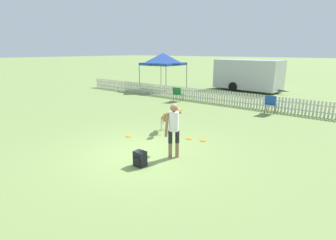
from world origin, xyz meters
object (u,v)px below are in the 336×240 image
(canopy_tent_main, at_px, (163,59))
(frisbee_midfield, at_px, (189,138))
(handler_person, at_px, (174,124))
(equipment_trailer, at_px, (248,75))
(backpack_on_grass, at_px, (140,159))
(folding_chair_blue_left, at_px, (271,103))
(frisbee_near_dog, at_px, (203,140))
(folding_chair_center, at_px, (178,93))
(frisbee_near_handler, at_px, (129,136))
(leaping_dog, at_px, (165,119))

(canopy_tent_main, bearing_deg, frisbee_midfield, -46.60)
(handler_person, relative_size, frisbee_midfield, 7.46)
(canopy_tent_main, xyz_separation_m, equipment_trailer, (5.37, 3.56, -1.12))
(backpack_on_grass, bearing_deg, equipment_trailer, 101.46)
(handler_person, relative_size, folding_chair_blue_left, 1.71)
(frisbee_near_dog, bearing_deg, handler_person, -88.39)
(canopy_tent_main, bearing_deg, handler_person, -49.70)
(canopy_tent_main, height_order, equipment_trailer, canopy_tent_main)
(frisbee_midfield, xyz_separation_m, backpack_on_grass, (0.19, -2.67, 0.19))
(frisbee_near_dog, xyz_separation_m, folding_chair_blue_left, (0.54, 5.41, 0.54))
(handler_person, xyz_separation_m, canopy_tent_main, (-8.75, 10.31, 1.37))
(handler_person, xyz_separation_m, folding_chair_blue_left, (0.49, 7.16, -0.42))
(folding_chair_blue_left, height_order, canopy_tent_main, canopy_tent_main)
(handler_person, relative_size, folding_chair_center, 1.82)
(frisbee_near_dog, xyz_separation_m, equipment_trailer, (-3.32, 12.13, 1.21))
(folding_chair_blue_left, bearing_deg, frisbee_near_handler, 62.77)
(folding_chair_center, bearing_deg, frisbee_near_dog, 119.64)
(frisbee_midfield, xyz_separation_m, folding_chair_center, (-4.41, 5.35, 0.50))
(leaping_dog, relative_size, frisbee_midfield, 3.97)
(frisbee_near_handler, xyz_separation_m, folding_chair_center, (-2.56, 6.50, 0.50))
(frisbee_midfield, bearing_deg, folding_chair_blue_left, 79.54)
(frisbee_midfield, xyz_separation_m, canopy_tent_main, (-8.22, 8.69, 2.33))
(handler_person, height_order, frisbee_near_handler, handler_person)
(frisbee_near_dog, bearing_deg, frisbee_midfield, -165.67)
(frisbee_near_dog, distance_m, canopy_tent_main, 12.43)
(frisbee_midfield, relative_size, equipment_trailer, 0.04)
(equipment_trailer, bearing_deg, frisbee_midfield, -71.20)
(leaping_dog, distance_m, frisbee_midfield, 1.28)
(equipment_trailer, bearing_deg, frisbee_near_handler, -80.00)
(folding_chair_blue_left, xyz_separation_m, canopy_tent_main, (-9.24, 3.16, 1.79))
(handler_person, bearing_deg, equipment_trailer, 58.76)
(handler_person, relative_size, frisbee_near_handler, 7.46)
(handler_person, relative_size, frisbee_near_dog, 7.46)
(leaping_dog, distance_m, frisbee_near_dog, 1.73)
(canopy_tent_main, bearing_deg, leaping_dog, -50.72)
(equipment_trailer, bearing_deg, folding_chair_center, -97.05)
(leaping_dog, height_order, frisbee_near_handler, leaping_dog)
(frisbee_near_handler, height_order, folding_chair_blue_left, folding_chair_blue_left)
(leaping_dog, distance_m, equipment_trailer, 12.32)
(leaping_dog, relative_size, folding_chair_blue_left, 0.91)
(leaping_dog, relative_size, frisbee_near_handler, 3.97)
(backpack_on_grass, xyz_separation_m, folding_chair_center, (-4.59, 8.03, 0.31))
(frisbee_near_dog, bearing_deg, folding_chair_blue_left, 84.31)
(frisbee_near_dog, relative_size, frisbee_midfield, 1.00)
(frisbee_near_handler, height_order, canopy_tent_main, canopy_tent_main)
(frisbee_near_dog, height_order, backpack_on_grass, backpack_on_grass)
(frisbee_near_dog, relative_size, canopy_tent_main, 0.08)
(frisbee_near_handler, xyz_separation_m, frisbee_near_dog, (2.33, 1.26, 0.00))
(leaping_dog, xyz_separation_m, frisbee_near_handler, (-0.68, -1.21, -0.52))
(backpack_on_grass, height_order, equipment_trailer, equipment_trailer)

